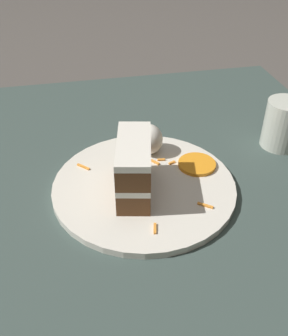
# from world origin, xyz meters

# --- Properties ---
(ground_plane) EXTENTS (6.00, 6.00, 0.00)m
(ground_plane) POSITION_xyz_m (0.00, 0.00, 0.00)
(ground_plane) COLOR #4C4742
(ground_plane) RESTS_ON ground
(dining_table) EXTENTS (1.03, 0.86, 0.03)m
(dining_table) POSITION_xyz_m (0.00, 0.00, 0.02)
(dining_table) COLOR #384742
(dining_table) RESTS_ON ground
(plate) EXTENTS (0.30, 0.30, 0.01)m
(plate) POSITION_xyz_m (-0.06, 0.01, 0.04)
(plate) COLOR silver
(plate) RESTS_ON dining_table
(cake_slice) EXTENTS (0.13, 0.08, 0.09)m
(cake_slice) POSITION_xyz_m (-0.04, -0.01, 0.09)
(cake_slice) COLOR brown
(cake_slice) RESTS_ON plate
(cream_dollop) EXTENTS (0.05, 0.05, 0.05)m
(cream_dollop) POSITION_xyz_m (-0.15, 0.04, 0.07)
(cream_dollop) COLOR white
(cream_dollop) RESTS_ON plate
(orange_garnish) EXTENTS (0.07, 0.07, 0.01)m
(orange_garnish) POSITION_xyz_m (-0.09, 0.11, 0.05)
(orange_garnish) COLOR orange
(orange_garnish) RESTS_ON plate
(carrot_shreds_scatter) EXTENTS (0.19, 0.20, 0.00)m
(carrot_shreds_scatter) POSITION_xyz_m (-0.07, 0.02, 0.04)
(carrot_shreds_scatter) COLOR orange
(carrot_shreds_scatter) RESTS_ON plate
(drinking_glass) EXTENTS (0.07, 0.07, 0.09)m
(drinking_glass) POSITION_xyz_m (-0.14, 0.29, 0.07)
(drinking_glass) COLOR beige
(drinking_glass) RESTS_ON dining_table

